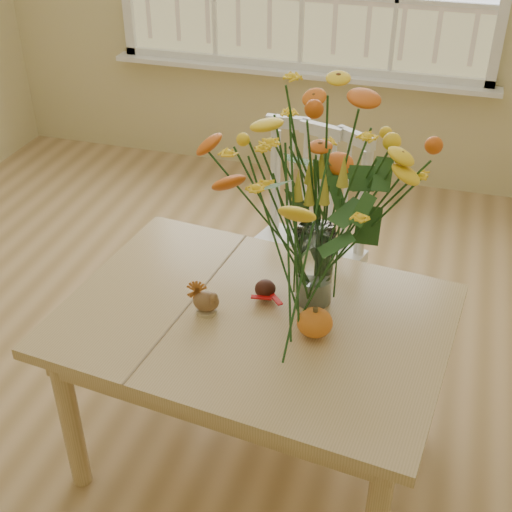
% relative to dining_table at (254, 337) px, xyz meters
% --- Properties ---
extents(floor, '(4.00, 4.50, 0.01)m').
position_rel_dining_table_xyz_m(floor, '(-0.43, 0.17, -0.58)').
color(floor, '#AA8652').
rests_on(floor, ground).
extents(dining_table, '(1.33, 1.02, 0.67)m').
position_rel_dining_table_xyz_m(dining_table, '(0.00, 0.00, 0.00)').
color(dining_table, tan).
rests_on(dining_table, floor).
extents(windsor_chair, '(0.57, 0.55, 1.01)m').
position_rel_dining_table_xyz_m(windsor_chair, '(0.01, 0.68, -0.01)').
color(windsor_chair, white).
rests_on(windsor_chair, floor).
extents(flower_vase, '(0.58, 0.58, 0.69)m').
position_rel_dining_table_xyz_m(flower_vase, '(0.16, 0.14, 0.51)').
color(flower_vase, white).
rests_on(flower_vase, dining_table).
extents(pumpkin, '(0.11, 0.11, 0.09)m').
position_rel_dining_table_xyz_m(pumpkin, '(0.21, -0.04, 0.14)').
color(pumpkin, orange).
rests_on(pumpkin, dining_table).
extents(turkey_figurine, '(0.10, 0.08, 0.11)m').
position_rel_dining_table_xyz_m(turkey_figurine, '(-0.16, -0.03, 0.13)').
color(turkey_figurine, '#CCB78C').
rests_on(turkey_figurine, dining_table).
extents(dark_gourd, '(0.13, 0.11, 0.06)m').
position_rel_dining_table_xyz_m(dark_gourd, '(0.01, 0.10, 0.12)').
color(dark_gourd, '#38160F').
rests_on(dark_gourd, dining_table).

